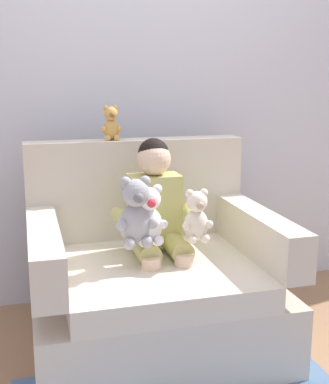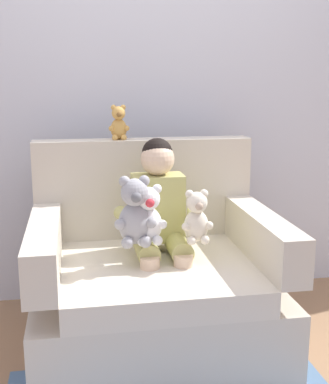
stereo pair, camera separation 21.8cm
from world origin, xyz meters
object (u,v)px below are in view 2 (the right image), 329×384
at_px(plush_grey, 135,213).
at_px(plush_honey_on_backrest, 119,124).
at_px(seated_child, 160,213).
at_px(plush_white, 148,216).
at_px(plush_cream, 197,218).
at_px(armchair, 154,284).

bearing_deg(plush_grey, plush_honey_on_backrest, 97.62).
xyz_separation_m(seated_child, plush_white, (-0.08, -0.15, 0.03)).
distance_m(seated_child, plush_cream, 0.23).
xyz_separation_m(armchair, plush_grey, (-0.11, -0.12, 0.41)).
bearing_deg(armchair, plush_honey_on_backrest, 109.73).
bearing_deg(plush_cream, plush_white, 165.73).
bearing_deg(seated_child, plush_white, -112.11).
bearing_deg(plush_grey, plush_white, 17.52).
bearing_deg(plush_honey_on_backrest, plush_grey, -76.70).
height_order(seated_child, plush_grey, seated_child).
distance_m(seated_child, plush_grey, 0.22).
bearing_deg(seated_child, plush_honey_on_backrest, 123.38).
bearing_deg(plush_cream, plush_grey, 170.20).
xyz_separation_m(plush_grey, plush_honey_on_backrest, (-0.02, 0.49, 0.37)).
height_order(seated_child, plush_cream, seated_child).
distance_m(armchair, plush_white, 0.41).
height_order(plush_grey, plush_honey_on_backrest, plush_honey_on_backrest).
xyz_separation_m(armchair, plush_cream, (0.18, -0.13, 0.38)).
height_order(armchair, plush_white, armchair).
height_order(plush_white, plush_honey_on_backrest, plush_honey_on_backrest).
relative_size(armchair, plush_honey_on_backrest, 6.33).
xyz_separation_m(plush_white, plush_cream, (0.23, -0.03, -0.01)).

